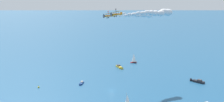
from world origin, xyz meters
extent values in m
plane|color=#1E517A|center=(0.00, 0.00, 0.00)|extent=(2000.00, 2000.00, 0.00)
cube|color=#23478C|center=(22.09, 5.60, 0.41)|extent=(4.59, 4.98, 0.82)
cone|color=#23478C|center=(20.05, 8.00, 0.41)|extent=(2.11, 2.07, 1.65)
cube|color=gray|center=(22.35, 5.31, 1.13)|extent=(2.17, 2.22, 0.62)
cube|color=silver|center=(-47.32, -23.16, 1.09)|extent=(1.57, 1.95, 0.60)
cube|color=gold|center=(36.01, -38.38, 0.60)|extent=(7.84, 4.65, 1.19)
cone|color=gold|center=(31.68, -36.92, 0.60)|extent=(2.57, 2.87, 2.39)
cube|color=#38383D|center=(36.54, -38.56, 1.64)|extent=(3.09, 2.65, 0.90)
cube|color=black|center=(-24.62, -51.84, 0.60)|extent=(7.70, 3.09, 1.20)
cone|color=black|center=(-20.05, -51.41, 0.60)|extent=(2.14, 2.57, 2.40)
cube|color=#38383D|center=(-25.19, -51.89, 1.65)|extent=(2.79, 2.16, 0.90)
ellipsoid|color=#B21E1E|center=(39.69, -57.86, 0.44)|extent=(3.72, 6.56, 0.89)
cylinder|color=#B2B2B7|center=(39.84, -57.41, 4.52)|extent=(0.14, 0.14, 7.28)
cone|color=white|center=(39.59, -58.16, 4.16)|extent=(4.42, 4.42, 6.19)
sphere|color=yellow|center=(32.32, 29.85, 0.39)|extent=(1.10, 1.10, 1.10)
cylinder|color=black|center=(32.32, 29.85, 1.44)|extent=(0.08, 0.08, 1.00)
cylinder|color=orange|center=(-5.89, 1.32, 44.55)|extent=(2.40, 6.47, 1.03)
cylinder|color=black|center=(-5.25, 4.15, 44.55)|extent=(1.25, 0.84, 1.15)
cylinder|color=#4C4C51|center=(-5.16, 4.56, 44.55)|extent=(2.57, 0.62, 2.63)
cube|color=orange|center=(-5.86, 1.62, 44.28)|extent=(7.24, 2.83, 1.23)
cube|color=orange|center=(-5.62, 1.56, 45.88)|extent=(7.24, 2.83, 1.23)
cylinder|color=black|center=(-8.17, 2.13, 45.47)|extent=(0.36, 0.17, 1.62)
cylinder|color=black|center=(-6.61, 1.79, 45.22)|extent=(0.36, 0.17, 1.62)
cylinder|color=black|center=(-4.87, 1.40, 44.94)|extent=(0.36, 0.17, 1.62)
cylinder|color=black|center=(-3.31, 1.05, 44.69)|extent=(0.36, 0.17, 1.62)
cube|color=orange|center=(-6.43, -1.48, 45.09)|extent=(0.52, 1.14, 1.20)
cube|color=orange|center=(-6.51, -1.46, 44.55)|extent=(2.62, 1.42, 0.46)
cylinder|color=black|center=(-6.73, 2.32, 43.70)|extent=(0.34, 0.63, 0.61)
cylinder|color=black|center=(-5.00, 1.94, 43.42)|extent=(0.34, 0.63, 0.61)
cylinder|color=#262628|center=(-5.55, 1.55, 46.32)|extent=(0.23, 0.13, 0.90)
cylinder|color=black|center=(-5.65, 1.57, 46.34)|extent=(0.27, 0.18, 0.79)
cylinder|color=black|center=(-5.46, 1.53, 46.31)|extent=(0.27, 0.18, 0.79)
cube|color=black|center=(-5.45, 1.53, 46.97)|extent=(0.45, 0.29, 0.57)
sphere|color=brown|center=(-5.40, 1.51, 47.34)|extent=(0.21, 0.21, 0.21)
cylinder|color=black|center=(-5.66, 1.57, 47.44)|extent=(0.44, 0.18, 0.51)
cylinder|color=black|center=(-5.12, 1.45, 47.36)|extent=(0.31, 0.15, 0.57)
ellipsoid|color=silver|center=(-6.88, -3.27, 44.82)|extent=(1.78, 2.22, 1.23)
ellipsoid|color=silver|center=(-7.92, -6.08, 44.37)|extent=(2.18, 2.73, 1.50)
ellipsoid|color=silver|center=(-8.48, -9.01, 44.34)|extent=(2.62, 2.75, 1.92)
ellipsoid|color=silver|center=(-9.10, -11.92, 44.73)|extent=(3.12, 3.87, 2.16)
ellipsoid|color=silver|center=(-9.37, -14.91, 44.66)|extent=(3.39, 3.99, 2.39)
ellipsoid|color=silver|center=(-10.21, -17.77, 44.92)|extent=(4.11, 5.26, 2.81)
ellipsoid|color=silver|center=(-10.68, -20.72, 44.65)|extent=(4.58, 4.79, 3.36)
ellipsoid|color=silver|center=(-11.14, -23.67, 44.38)|extent=(5.01, 5.31, 3.66)
ellipsoid|color=silver|center=(-12.78, -26.35, 44.23)|extent=(5.45, 5.98, 3.94)
ellipsoid|color=silver|center=(-12.52, -29.46, 44.82)|extent=(6.14, 6.79, 4.43)
ellipsoid|color=silver|center=(-13.20, -32.36, 44.55)|extent=(6.55, 7.31, 4.70)
cylinder|color=orange|center=(5.53, -2.90, 42.84)|extent=(2.40, 6.47, 1.03)
cylinder|color=black|center=(6.17, -0.07, 42.84)|extent=(1.25, 0.84, 1.15)
cylinder|color=#4C4C51|center=(6.26, 0.34, 42.84)|extent=(2.57, 0.62, 2.63)
cube|color=orange|center=(5.56, -2.60, 42.57)|extent=(7.24, 2.83, 1.23)
cube|color=orange|center=(5.80, -2.66, 44.17)|extent=(7.24, 2.83, 1.23)
cylinder|color=black|center=(3.25, -2.08, 43.76)|extent=(0.36, 0.17, 1.62)
cylinder|color=black|center=(4.81, -2.43, 43.51)|extent=(0.36, 0.17, 1.62)
cylinder|color=black|center=(6.55, -2.82, 43.24)|extent=(0.36, 0.17, 1.62)
cylinder|color=black|center=(8.11, -3.17, 42.99)|extent=(0.36, 0.17, 1.62)
cube|color=orange|center=(4.99, -5.70, 43.38)|extent=(0.52, 1.14, 1.20)
cube|color=orange|center=(4.91, -5.68, 42.84)|extent=(2.62, 1.42, 0.46)
cylinder|color=black|center=(4.69, -1.89, 41.99)|extent=(0.34, 0.63, 0.61)
cylinder|color=black|center=(6.43, -2.28, 41.71)|extent=(0.34, 0.63, 0.61)
cylinder|color=#262628|center=(5.87, -2.67, 44.62)|extent=(0.23, 0.13, 0.90)
cylinder|color=red|center=(5.77, -2.65, 44.63)|extent=(0.27, 0.18, 0.79)
cylinder|color=red|center=(5.97, -2.69, 44.60)|extent=(0.27, 0.18, 0.79)
cube|color=red|center=(5.97, -2.69, 45.26)|extent=(0.45, 0.29, 0.57)
sphere|color=tan|center=(6.02, -2.70, 45.64)|extent=(0.21, 0.21, 0.21)
cylinder|color=red|center=(5.76, -2.65, 45.74)|extent=(0.44, 0.18, 0.51)
cylinder|color=red|center=(6.30, -2.77, 45.65)|extent=(0.31, 0.15, 0.57)
ellipsoid|color=silver|center=(4.88, -7.56, 42.80)|extent=(1.39, 1.77, 0.95)
ellipsoid|color=silver|center=(4.18, -10.45, 42.67)|extent=(1.90, 2.30, 1.33)
ellipsoid|color=silver|center=(2.76, -13.19, 42.79)|extent=(2.55, 2.68, 1.87)
ellipsoid|color=silver|center=(2.35, -16.15, 42.82)|extent=(3.15, 3.75, 2.21)
ellipsoid|color=silver|center=(1.56, -19.02, 43.20)|extent=(3.55, 4.14, 2.51)
ellipsoid|color=silver|center=(1.34, -22.02, 42.55)|extent=(3.84, 4.34, 2.75)
ellipsoid|color=silver|center=(1.10, -25.02, 42.64)|extent=(4.88, 6.35, 3.32)
ellipsoid|color=silver|center=(0.45, -27.92, 42.75)|extent=(5.14, 6.37, 3.55)
ellipsoid|color=silver|center=(-0.59, -30.74, 42.45)|extent=(5.38, 6.08, 3.86)
camera|label=1|loc=(-117.08, 100.07, 54.72)|focal=44.64mm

